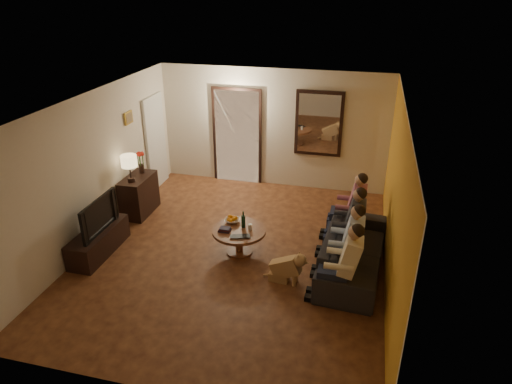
% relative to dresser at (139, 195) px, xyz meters
% --- Properties ---
extents(floor, '(5.00, 6.00, 0.01)m').
position_rel_dresser_xyz_m(floor, '(2.25, -0.96, -0.39)').
color(floor, '#441E12').
rests_on(floor, ground).
extents(ceiling, '(5.00, 6.00, 0.01)m').
position_rel_dresser_xyz_m(ceiling, '(2.25, -0.96, 2.21)').
color(ceiling, white).
rests_on(ceiling, back_wall).
extents(back_wall, '(5.00, 0.02, 2.60)m').
position_rel_dresser_xyz_m(back_wall, '(2.25, 2.04, 0.91)').
color(back_wall, beige).
rests_on(back_wall, floor).
extents(front_wall, '(5.00, 0.02, 2.60)m').
position_rel_dresser_xyz_m(front_wall, '(2.25, -3.96, 0.91)').
color(front_wall, beige).
rests_on(front_wall, floor).
extents(left_wall, '(0.02, 6.00, 2.60)m').
position_rel_dresser_xyz_m(left_wall, '(-0.25, -0.96, 0.91)').
color(left_wall, beige).
rests_on(left_wall, floor).
extents(right_wall, '(0.02, 6.00, 2.60)m').
position_rel_dresser_xyz_m(right_wall, '(4.75, -0.96, 0.91)').
color(right_wall, beige).
rests_on(right_wall, floor).
extents(orange_accent, '(0.01, 6.00, 2.60)m').
position_rel_dresser_xyz_m(orange_accent, '(4.74, -0.96, 0.91)').
color(orange_accent, gold).
rests_on(orange_accent, right_wall).
extents(kitchen_doorway, '(1.00, 0.06, 2.10)m').
position_rel_dresser_xyz_m(kitchen_doorway, '(1.45, 2.02, 0.66)').
color(kitchen_doorway, '#FFE0A5').
rests_on(kitchen_doorway, floor).
extents(door_trim, '(1.12, 0.04, 2.22)m').
position_rel_dresser_xyz_m(door_trim, '(1.45, 2.01, 0.66)').
color(door_trim, black).
rests_on(door_trim, floor).
extents(fridge_glimpse, '(0.45, 0.03, 1.70)m').
position_rel_dresser_xyz_m(fridge_glimpse, '(1.70, 2.02, 0.51)').
color(fridge_glimpse, silver).
rests_on(fridge_glimpse, floor).
extents(mirror_frame, '(1.00, 0.05, 1.40)m').
position_rel_dresser_xyz_m(mirror_frame, '(3.25, 2.00, 1.11)').
color(mirror_frame, black).
rests_on(mirror_frame, back_wall).
extents(mirror_glass, '(0.86, 0.02, 1.26)m').
position_rel_dresser_xyz_m(mirror_glass, '(3.25, 1.97, 1.11)').
color(mirror_glass, white).
rests_on(mirror_glass, back_wall).
extents(white_door, '(0.06, 0.85, 2.04)m').
position_rel_dresser_xyz_m(white_door, '(-0.21, 1.34, 0.63)').
color(white_door, white).
rests_on(white_door, floor).
extents(framed_art, '(0.03, 0.28, 0.24)m').
position_rel_dresser_xyz_m(framed_art, '(-0.22, 0.34, 1.46)').
color(framed_art, '#B28C33').
rests_on(framed_art, left_wall).
extents(art_canvas, '(0.01, 0.22, 0.18)m').
position_rel_dresser_xyz_m(art_canvas, '(-0.21, 0.34, 1.46)').
color(art_canvas, brown).
rests_on(art_canvas, left_wall).
extents(dresser, '(0.45, 0.87, 0.77)m').
position_rel_dresser_xyz_m(dresser, '(0.00, 0.00, 0.00)').
color(dresser, black).
rests_on(dresser, floor).
extents(table_lamp, '(0.30, 0.30, 0.54)m').
position_rel_dresser_xyz_m(table_lamp, '(0.00, -0.22, 0.66)').
color(table_lamp, beige).
rests_on(table_lamp, dresser).
extents(flower_vase, '(0.14, 0.14, 0.44)m').
position_rel_dresser_xyz_m(flower_vase, '(0.00, 0.22, 0.61)').
color(flower_vase, red).
rests_on(flower_vase, dresser).
extents(tv_stand, '(0.45, 1.31, 0.44)m').
position_rel_dresser_xyz_m(tv_stand, '(0.00, -1.52, -0.17)').
color(tv_stand, black).
rests_on(tv_stand, floor).
extents(tv, '(1.02, 0.13, 0.59)m').
position_rel_dresser_xyz_m(tv, '(0.00, -1.52, 0.34)').
color(tv, black).
rests_on(tv, tv_stand).
extents(sofa, '(2.32, 1.06, 0.66)m').
position_rel_dresser_xyz_m(sofa, '(4.23, -0.94, -0.06)').
color(sofa, black).
rests_on(sofa, floor).
extents(person_a, '(0.60, 0.40, 1.20)m').
position_rel_dresser_xyz_m(person_a, '(4.13, -1.84, 0.21)').
color(person_a, tan).
rests_on(person_a, sofa).
extents(person_b, '(0.60, 0.40, 1.20)m').
position_rel_dresser_xyz_m(person_b, '(4.13, -1.24, 0.21)').
color(person_b, tan).
rests_on(person_b, sofa).
extents(person_c, '(0.60, 0.40, 1.20)m').
position_rel_dresser_xyz_m(person_c, '(4.13, -0.64, 0.21)').
color(person_c, tan).
rests_on(person_c, sofa).
extents(person_d, '(0.60, 0.40, 1.20)m').
position_rel_dresser_xyz_m(person_d, '(4.13, -0.04, 0.21)').
color(person_d, tan).
rests_on(person_d, sofa).
extents(dog, '(0.58, 0.30, 0.56)m').
position_rel_dresser_xyz_m(dog, '(3.24, -1.56, -0.11)').
color(dog, tan).
rests_on(dog, floor).
extents(coffee_table, '(1.09, 1.09, 0.45)m').
position_rel_dresser_xyz_m(coffee_table, '(2.32, -0.94, -0.16)').
color(coffee_table, brown).
rests_on(coffee_table, floor).
extents(bowl, '(0.26, 0.26, 0.06)m').
position_rel_dresser_xyz_m(bowl, '(2.14, -0.72, 0.10)').
color(bowl, white).
rests_on(bowl, coffee_table).
extents(oranges, '(0.20, 0.20, 0.08)m').
position_rel_dresser_xyz_m(oranges, '(2.14, -0.72, 0.16)').
color(oranges, orange).
rests_on(oranges, bowl).
extents(wine_bottle, '(0.07, 0.07, 0.31)m').
position_rel_dresser_xyz_m(wine_bottle, '(2.37, -0.84, 0.22)').
color(wine_bottle, black).
rests_on(wine_bottle, coffee_table).
extents(wine_glass, '(0.06, 0.06, 0.10)m').
position_rel_dresser_xyz_m(wine_glass, '(2.50, -0.89, 0.11)').
color(wine_glass, silver).
rests_on(wine_glass, coffee_table).
extents(book_stack, '(0.20, 0.15, 0.07)m').
position_rel_dresser_xyz_m(book_stack, '(2.10, -1.04, 0.10)').
color(book_stack, black).
rests_on(book_stack, coffee_table).
extents(laptop, '(0.38, 0.30, 0.03)m').
position_rel_dresser_xyz_m(laptop, '(2.42, -1.22, 0.08)').
color(laptop, black).
rests_on(laptop, coffee_table).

